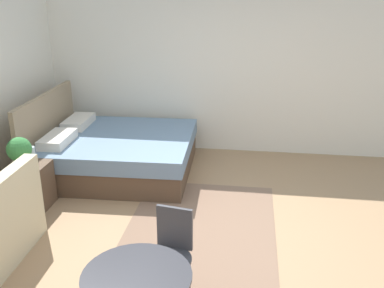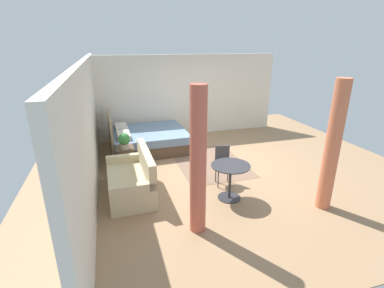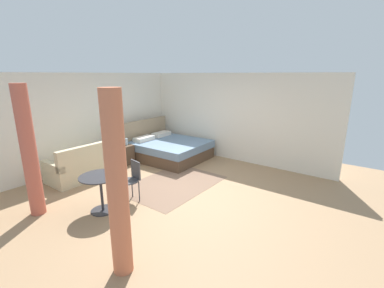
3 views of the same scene
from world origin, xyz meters
TOP-DOWN VIEW (x-y plane):
  - ground_plane at (0.00, 0.00)m, footprint 8.34×8.86m
  - wall_right at (2.67, 0.00)m, footprint 0.12×5.86m
  - area_rug at (0.11, 0.16)m, footprint 2.29×1.63m
  - bed at (1.52, 1.57)m, footprint 1.90×2.13m
  - nightstand at (0.32, 2.23)m, footprint 0.50×0.41m
  - potted_plant at (0.22, 2.23)m, footprint 0.28×0.28m
  - vase at (0.44, 2.22)m, footprint 0.10×0.10m
  - cafe_chair_near_window at (-1.00, 0.27)m, footprint 0.45×0.45m

SIDE VIEW (x-z plane):
  - ground_plane at x=0.00m, z-range -0.02..0.00m
  - area_rug at x=0.11m, z-range 0.00..0.01m
  - nightstand at x=0.32m, z-range 0.00..0.55m
  - bed at x=1.52m, z-range -0.26..0.85m
  - cafe_chair_near_window at x=-1.00m, z-range 0.09..0.91m
  - vase at x=0.44m, z-range 0.55..0.74m
  - potted_plant at x=0.22m, z-range 0.57..0.95m
  - wall_right at x=2.67m, z-range 0.00..2.54m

